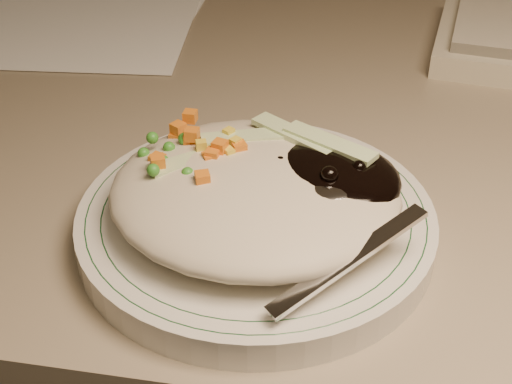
# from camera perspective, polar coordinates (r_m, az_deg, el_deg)

# --- Properties ---
(desk) EXTENTS (1.40, 0.70, 0.74)m
(desk) POSITION_cam_1_polar(r_m,az_deg,el_deg) (0.78, 6.95, -5.53)
(desk) COLOR #80735C
(desk) RESTS_ON ground
(plate) EXTENTS (0.24, 0.24, 0.02)m
(plate) POSITION_cam_1_polar(r_m,az_deg,el_deg) (0.49, 0.00, -2.48)
(plate) COLOR silver
(plate) RESTS_ON desk
(plate_rim) EXTENTS (0.23, 0.23, 0.00)m
(plate_rim) POSITION_cam_1_polar(r_m,az_deg,el_deg) (0.48, 0.00, -1.55)
(plate_rim) COLOR #144723
(plate_rim) RESTS_ON plate
(meal) EXTENTS (0.21, 0.19, 0.05)m
(meal) POSITION_cam_1_polar(r_m,az_deg,el_deg) (0.47, 0.50, 0.45)
(meal) COLOR #BEB29A
(meal) RESTS_ON plate
(papers) EXTENTS (0.32, 0.24, 0.00)m
(papers) POSITION_cam_1_polar(r_m,az_deg,el_deg) (0.85, -15.78, 12.67)
(papers) COLOR white
(papers) RESTS_ON desk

